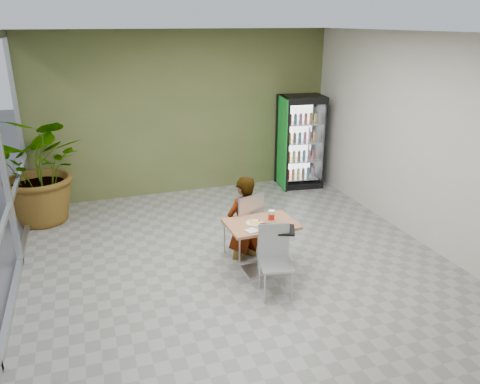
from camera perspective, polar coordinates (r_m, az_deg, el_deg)
name	(u,v)px	position (r m, az deg, el deg)	size (l,w,h in m)	color
ground	(242,269)	(6.77, 0.19, -9.40)	(7.00, 7.00, 0.00)	gray
room_envelope	(242,162)	(6.14, 0.21, 3.70)	(6.00, 7.00, 3.20)	beige
dining_table	(261,237)	(6.48, 2.56, -5.50)	(0.96, 0.69, 0.75)	#A16F45
chair_far	(247,220)	(6.84, 0.81, -3.47)	(0.57, 0.57, 1.02)	#B7BABC
chair_near	(275,254)	(6.03, 4.25, -7.56)	(0.48, 0.48, 0.92)	#B7BABC
seated_woman	(243,227)	(6.93, 0.41, -4.24)	(0.57, 0.37, 1.55)	black
pizza_plate	(254,222)	(6.36, 1.77, -3.71)	(0.32, 0.25, 0.03)	silver
soda_cup	(271,216)	(6.41, 3.85, -2.95)	(0.09, 0.09, 0.16)	silver
napkin_stack	(252,231)	(6.12, 1.41, -4.76)	(0.14, 0.14, 0.02)	silver
cafeteria_tray	(277,230)	(6.17, 4.54, -4.60)	(0.46, 0.33, 0.03)	black
beverage_fridge	(301,142)	(9.92, 7.44, 6.10)	(0.95, 0.77, 1.91)	black
potted_plant	(42,169)	(8.67, -22.97, 2.62)	(1.73, 1.49, 1.92)	#2B6528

